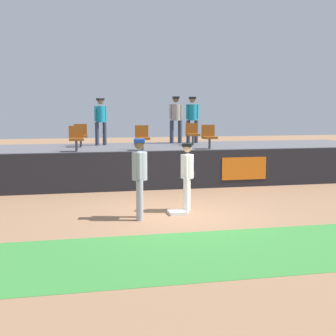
# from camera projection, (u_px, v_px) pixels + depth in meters

# --- Properties ---
(ground_plane) EXTENTS (60.00, 60.00, 0.00)m
(ground_plane) POSITION_uv_depth(u_px,v_px,m) (179.00, 216.00, 11.27)
(ground_plane) COLOR #936B4C
(grass_foreground_strip) EXTENTS (18.00, 2.80, 0.01)m
(grass_foreground_strip) POSITION_uv_depth(u_px,v_px,m) (217.00, 252.00, 8.44)
(grass_foreground_strip) COLOR #388438
(grass_foreground_strip) RESTS_ON ground_plane
(first_base) EXTENTS (0.40, 0.40, 0.08)m
(first_base) POSITION_uv_depth(u_px,v_px,m) (177.00, 212.00, 11.45)
(first_base) COLOR white
(first_base) RESTS_ON ground_plane
(player_fielder_home) EXTENTS (0.46, 0.48, 1.69)m
(player_fielder_home) POSITION_uv_depth(u_px,v_px,m) (187.00, 172.00, 11.67)
(player_fielder_home) COLOR white
(player_fielder_home) RESTS_ON ground_plane
(player_runner_visitor) EXTENTS (0.41, 0.51, 1.85)m
(player_runner_visitor) POSITION_uv_depth(u_px,v_px,m) (140.00, 173.00, 10.83)
(player_runner_visitor) COLOR #9EA3AD
(player_runner_visitor) RESTS_ON ground_plane
(field_wall) EXTENTS (18.00, 0.26, 1.21)m
(field_wall) POSITION_uv_depth(u_px,v_px,m) (152.00, 171.00, 14.79)
(field_wall) COLOR black
(field_wall) RESTS_ON ground_plane
(bleacher_platform) EXTENTS (18.00, 4.80, 1.12)m
(bleacher_platform) POSITION_uv_depth(u_px,v_px,m) (139.00, 163.00, 17.28)
(bleacher_platform) COLOR #59595E
(bleacher_platform) RESTS_ON ground_plane
(seat_front_right) EXTENTS (0.47, 0.44, 0.84)m
(seat_front_right) POSITION_uv_depth(u_px,v_px,m) (209.00, 135.00, 16.54)
(seat_front_right) COLOR #4C4C51
(seat_front_right) RESTS_ON bleacher_platform
(seat_back_right) EXTENTS (0.47, 0.44, 0.84)m
(seat_back_right) POSITION_uv_depth(u_px,v_px,m) (192.00, 133.00, 18.26)
(seat_back_right) COLOR #4C4C51
(seat_back_right) RESTS_ON bleacher_platform
(seat_back_left) EXTENTS (0.47, 0.44, 0.84)m
(seat_back_left) POSITION_uv_depth(u_px,v_px,m) (81.00, 134.00, 17.37)
(seat_back_left) COLOR #4C4C51
(seat_back_left) RESTS_ON bleacher_platform
(seat_front_center) EXTENTS (0.45, 0.44, 0.84)m
(seat_front_center) POSITION_uv_depth(u_px,v_px,m) (142.00, 136.00, 16.05)
(seat_front_center) COLOR #4C4C51
(seat_front_center) RESTS_ON bleacher_platform
(seat_front_left) EXTENTS (0.47, 0.44, 0.84)m
(seat_front_left) POSITION_uv_depth(u_px,v_px,m) (76.00, 137.00, 15.58)
(seat_front_left) COLOR #4C4C51
(seat_front_left) RESTS_ON bleacher_platform
(spectator_hooded) EXTENTS (0.53, 0.38, 1.88)m
(spectator_hooded) POSITION_uv_depth(u_px,v_px,m) (176.00, 116.00, 19.07)
(spectator_hooded) COLOR #33384C
(spectator_hooded) RESTS_ON bleacher_platform
(spectator_capped) EXTENTS (0.47, 0.44, 1.79)m
(spectator_capped) POSITION_uv_depth(u_px,v_px,m) (101.00, 118.00, 18.11)
(spectator_capped) COLOR #33384C
(spectator_capped) RESTS_ON bleacher_platform
(spectator_casual) EXTENTS (0.52, 0.36, 1.87)m
(spectator_casual) POSITION_uv_depth(u_px,v_px,m) (192.00, 116.00, 19.25)
(spectator_casual) COLOR #33384C
(spectator_casual) RESTS_ON bleacher_platform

